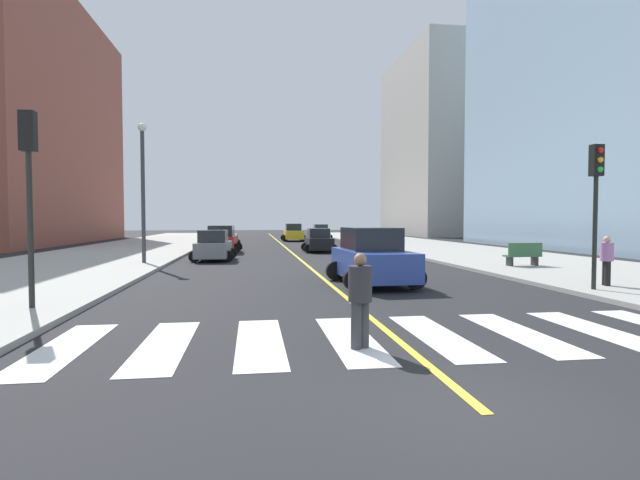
% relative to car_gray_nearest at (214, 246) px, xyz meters
% --- Properties ---
extents(ground_plane, '(220.00, 220.00, 0.00)m').
position_rel_car_gray_nearest_xyz_m(ground_plane, '(5.07, -23.58, -0.84)').
color(ground_plane, black).
extents(sidewalk_kerb_east, '(10.00, 120.00, 0.15)m').
position_rel_car_gray_nearest_xyz_m(sidewalk_kerb_east, '(17.27, -3.58, -0.76)').
color(sidewalk_kerb_east, '#9E9B93').
rests_on(sidewalk_kerb_east, ground).
extents(sidewalk_kerb_west, '(10.00, 120.00, 0.15)m').
position_rel_car_gray_nearest_xyz_m(sidewalk_kerb_west, '(-7.13, -3.58, -0.76)').
color(sidewalk_kerb_west, '#9E9B93').
rests_on(sidewalk_kerb_west, ground).
extents(crosswalk_paint, '(13.50, 4.00, 0.01)m').
position_rel_car_gray_nearest_xyz_m(crosswalk_paint, '(5.07, -19.58, -0.83)').
color(crosswalk_paint, silver).
rests_on(crosswalk_paint, ground).
extents(lane_divider_paint, '(0.16, 80.00, 0.01)m').
position_rel_car_gray_nearest_xyz_m(lane_divider_paint, '(5.07, 16.42, -0.83)').
color(lane_divider_paint, yellow).
rests_on(lane_divider_paint, ground).
extents(parking_garage_concrete, '(18.00, 24.00, 27.84)m').
position_rel_car_gray_nearest_xyz_m(parking_garage_concrete, '(34.17, 45.02, 13.09)').
color(parking_garage_concrete, '#9E9B93').
rests_on(parking_garage_concrete, ground).
extents(car_gray_nearest, '(2.60, 4.07, 1.79)m').
position_rel_car_gray_nearest_xyz_m(car_gray_nearest, '(0.00, 0.00, 0.00)').
color(car_gray_nearest, slate).
rests_on(car_gray_nearest, ground).
extents(car_black_second, '(2.48, 3.93, 1.75)m').
position_rel_car_gray_nearest_xyz_m(car_black_second, '(7.11, 6.86, -0.02)').
color(car_black_second, black).
rests_on(car_black_second, ground).
extents(car_blue_third, '(3.07, 4.77, 2.09)m').
position_rel_car_gray_nearest_xyz_m(car_blue_third, '(6.61, -11.53, 0.14)').
color(car_blue_third, '#2D479E').
rests_on(car_blue_third, ground).
extents(car_silver_fourth, '(2.60, 4.12, 1.82)m').
position_rel_car_gray_nearest_xyz_m(car_silver_fourth, '(10.50, 30.06, 0.02)').
color(car_silver_fourth, '#B7B7BC').
rests_on(car_silver_fourth, ground).
extents(car_white_fifth, '(2.66, 4.23, 1.88)m').
position_rel_car_gray_nearest_xyz_m(car_white_fifth, '(-0.10, 14.17, 0.04)').
color(car_white_fifth, silver).
rests_on(car_white_fifth, ground).
extents(car_yellow_sixth, '(2.74, 4.38, 1.96)m').
position_rel_car_gray_nearest_xyz_m(car_yellow_sixth, '(6.79, 25.60, 0.08)').
color(car_yellow_sixth, gold).
rests_on(car_yellow_sixth, ground).
extents(car_red_seventh, '(2.87, 4.49, 1.97)m').
position_rel_car_gray_nearest_xyz_m(car_red_seventh, '(0.05, 6.90, 0.09)').
color(car_red_seventh, red).
rests_on(car_red_seventh, ground).
extents(traffic_light_near_corner, '(0.36, 0.41, 4.62)m').
position_rel_car_gray_nearest_xyz_m(traffic_light_near_corner, '(13.08, -14.82, 2.57)').
color(traffic_light_near_corner, black).
rests_on(traffic_light_near_corner, sidewalk_kerb_east).
extents(traffic_light_far_corner, '(0.36, 0.41, 4.95)m').
position_rel_car_gray_nearest_xyz_m(traffic_light_far_corner, '(-3.32, -15.85, 2.78)').
color(traffic_light_far_corner, black).
rests_on(traffic_light_far_corner, sidewalk_kerb_west).
extents(park_bench, '(1.83, 0.67, 1.12)m').
position_rel_car_gray_nearest_xyz_m(park_bench, '(15.23, -6.99, -0.15)').
color(park_bench, '#33603D').
rests_on(park_bench, sidewalk_kerb_east).
extents(pedestrian_crossing, '(0.44, 0.44, 1.77)m').
position_rel_car_gray_nearest_xyz_m(pedestrian_crossing, '(4.19, -20.33, 0.14)').
color(pedestrian_crossing, '#38383D').
rests_on(pedestrian_crossing, ground).
extents(pedestrian_waiting_east, '(0.42, 0.42, 1.68)m').
position_rel_car_gray_nearest_xyz_m(pedestrian_waiting_east, '(14.13, -14.03, 0.24)').
color(pedestrian_waiting_east, black).
rests_on(pedestrian_waiting_east, sidewalk_kerb_east).
extents(street_lamp, '(0.44, 0.44, 7.22)m').
position_rel_car_gray_nearest_xyz_m(street_lamp, '(-3.37, -2.59, 3.59)').
color(street_lamp, '#38383D').
rests_on(street_lamp, sidewalk_kerb_west).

